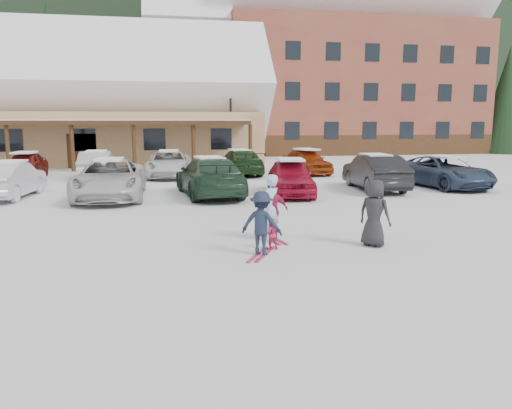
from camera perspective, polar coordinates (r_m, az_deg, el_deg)
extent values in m
plane|color=white|center=(11.19, -0.58, -5.94)|extent=(160.00, 160.00, 0.00)
cube|color=black|center=(96.98, -9.79, 18.86)|extent=(300.00, 70.00, 38.00)
cube|color=tan|center=(39.30, -21.14, 7.13)|extent=(28.00, 10.00, 3.60)
cube|color=#422814|center=(33.20, -23.20, 8.59)|extent=(25.20, 2.60, 0.25)
cube|color=white|center=(39.36, -21.47, 12.57)|extent=(29.12, 9.69, 9.69)
cube|color=brown|center=(51.89, 9.89, 12.68)|extent=(24.00, 14.00, 12.00)
cube|color=brown|center=(48.71, -7.88, 11.18)|extent=(7.00, 12.60, 9.00)
cube|color=#422814|center=(45.38, 12.77, 6.62)|extent=(24.00, 0.10, 1.80)
cylinder|color=black|center=(35.14, -2.90, 9.04)|extent=(0.16, 0.16, 5.43)
cube|color=black|center=(35.24, -2.94, 13.66)|extent=(0.50, 0.25, 0.25)
cylinder|color=black|center=(53.26, 26.40, 6.01)|extent=(0.60, 0.60, 1.32)
cone|color=black|center=(53.32, 26.85, 12.02)|extent=(4.84, 4.84, 9.90)
cylinder|color=black|center=(55.24, -2.33, 6.94)|extent=(0.60, 0.60, 1.08)
cone|color=black|center=(55.23, -2.37, 11.70)|extent=(3.96, 3.96, 8.10)
cylinder|color=black|center=(67.06, 21.99, 6.84)|extent=(0.60, 0.60, 1.38)
cone|color=black|center=(67.12, 22.31, 11.84)|extent=(5.06, 5.06, 10.35)
imported|color=#A2CFE8|center=(12.54, 1.64, -0.35)|extent=(0.72, 0.70, 1.67)
imported|color=#C02C56|center=(11.70, 1.67, -3.36)|extent=(0.40, 0.33, 0.75)
imported|color=#192238|center=(11.14, 0.63, -2.17)|extent=(1.08, 0.92, 1.45)
cube|color=#A9183E|center=(11.31, 0.62, -5.69)|extent=(0.84, 1.33, 0.03)
imported|color=#A91F4B|center=(12.62, 1.84, -0.70)|extent=(0.93, 0.53, 1.49)
cube|color=#A9183E|center=(12.77, 1.82, -3.93)|extent=(0.48, 1.41, 0.03)
imported|color=#242426|center=(12.26, 13.39, -0.96)|extent=(0.91, 0.93, 1.62)
imported|color=silver|center=(21.78, -26.36, 2.54)|extent=(1.89, 4.46, 1.43)
imported|color=silver|center=(20.19, -16.33, 2.82)|extent=(2.56, 5.54, 1.54)
imported|color=#203E29|center=(20.17, -5.31, 3.18)|extent=(2.76, 5.56, 1.55)
imported|color=#A7122E|center=(20.35, 3.95, 3.13)|extent=(2.34, 4.51, 1.47)
imported|color=black|center=(22.50, 13.43, 3.60)|extent=(1.98, 4.80, 1.55)
imported|color=#2F405A|center=(24.35, 20.68, 3.52)|extent=(2.95, 5.32, 1.41)
imported|color=maroon|center=(28.77, -24.87, 4.06)|extent=(1.70, 4.11, 1.39)
imported|color=#B3B3B8|center=(27.70, -17.73, 4.36)|extent=(1.63, 4.40, 1.44)
imported|color=silver|center=(27.35, -9.90, 4.60)|extent=(2.53, 5.21, 1.43)
imported|color=#193316|center=(28.16, -1.87, 4.84)|extent=(2.36, 4.98, 1.40)
imported|color=#98330D|center=(28.73, 5.80, 4.91)|extent=(2.35, 4.40, 1.42)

